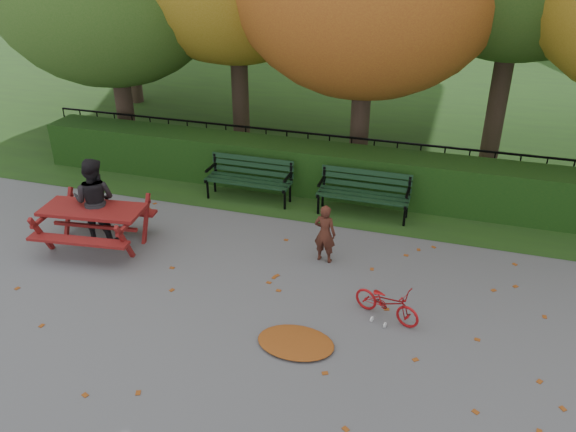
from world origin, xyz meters
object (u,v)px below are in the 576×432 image
(adult, at_px, (95,201))
(bench_left, at_px, (250,176))
(bicycle, at_px, (387,302))
(bench_right, at_px, (364,190))
(picnic_table, at_px, (94,217))
(child, at_px, (325,234))

(adult, bearing_deg, bench_left, -137.97)
(adult, xyz_separation_m, bicycle, (5.34, -0.75, -0.52))
(bench_right, distance_m, picnic_table, 5.08)
(bench_left, relative_size, child, 1.71)
(child, relative_size, adult, 0.66)
(bench_right, relative_size, picnic_table, 0.93)
(bench_right, relative_size, child, 1.71)
(bench_left, bearing_deg, bench_right, 0.00)
(bench_left, bearing_deg, child, -42.93)
(bench_left, distance_m, bench_right, 2.40)
(adult, height_order, bicycle, adult)
(bicycle, bearing_deg, bench_left, 66.85)
(bench_right, distance_m, adult, 5.05)
(bench_right, bearing_deg, child, -98.91)
(bicycle, bearing_deg, bench_right, 37.17)
(bench_left, relative_size, bench_right, 1.00)
(picnic_table, xyz_separation_m, bicycle, (5.26, -0.54, -0.32))
(bench_right, xyz_separation_m, picnic_table, (-4.31, -2.68, 0.07))
(bench_left, height_order, bicycle, bench_left)
(bicycle, bearing_deg, picnic_table, 104.88)
(bench_right, distance_m, child, 1.97)
(bench_right, height_order, adult, adult)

